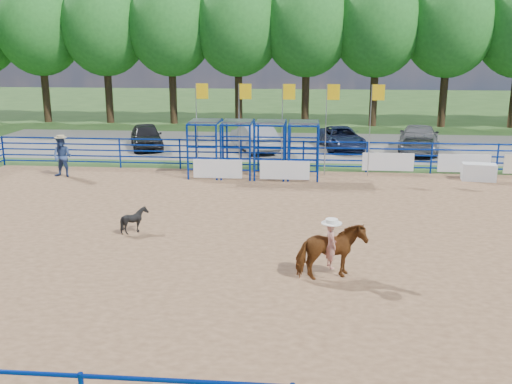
% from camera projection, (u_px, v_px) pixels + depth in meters
% --- Properties ---
extents(ground, '(120.00, 120.00, 0.00)m').
position_uv_depth(ground, '(300.00, 241.00, 17.80)').
color(ground, '#325221').
rests_on(ground, ground).
extents(arena_dirt, '(30.00, 20.00, 0.02)m').
position_uv_depth(arena_dirt, '(300.00, 241.00, 17.80)').
color(arena_dirt, '#926B49').
rests_on(arena_dirt, ground).
extents(gravel_strip, '(40.00, 10.00, 0.01)m').
position_uv_depth(gravel_strip, '(304.00, 146.00, 34.18)').
color(gravel_strip, slate).
rests_on(gravel_strip, ground).
extents(announcer_table, '(1.51, 0.85, 0.77)m').
position_uv_depth(announcer_table, '(479.00, 172.00, 25.47)').
color(announcer_table, silver).
rests_on(announcer_table, arena_dirt).
extents(horse_and_rider, '(1.93, 1.34, 2.25)m').
position_uv_depth(horse_and_rider, '(331.00, 249.00, 14.75)').
color(horse_and_rider, brown).
rests_on(horse_and_rider, arena_dirt).
extents(calf, '(0.80, 0.72, 0.85)m').
position_uv_depth(calf, '(135.00, 220.00, 18.47)').
color(calf, black).
rests_on(calf, arena_dirt).
extents(spectator_cowboy, '(0.97, 0.79, 1.91)m').
position_uv_depth(spectator_cowboy, '(62.00, 156.00, 26.05)').
color(spectator_cowboy, navy).
rests_on(spectator_cowboy, arena_dirt).
extents(car_a, '(3.03, 4.55, 1.44)m').
position_uv_depth(car_a, '(146.00, 136.00, 33.19)').
color(car_a, black).
rests_on(car_a, gravel_strip).
extents(car_b, '(3.28, 4.87, 1.52)m').
position_uv_depth(car_b, '(254.00, 137.00, 32.54)').
color(car_b, gray).
rests_on(car_b, gravel_strip).
extents(car_c, '(2.84, 4.86, 1.27)m').
position_uv_depth(car_c, '(341.00, 138.00, 33.07)').
color(car_c, '#161E39').
rests_on(car_c, gravel_strip).
extents(car_d, '(3.11, 5.64, 1.55)m').
position_uv_depth(car_d, '(419.00, 138.00, 32.13)').
color(car_d, '#5B5B5E').
rests_on(car_d, gravel_strip).
extents(perimeter_fence, '(30.10, 20.10, 1.50)m').
position_uv_depth(perimeter_fence, '(301.00, 218.00, 17.61)').
color(perimeter_fence, '#072798').
rests_on(perimeter_fence, ground).
extents(chute_assembly, '(19.32, 2.41, 4.20)m').
position_uv_depth(chute_assembly, '(262.00, 149.00, 26.16)').
color(chute_assembly, '#072798').
rests_on(chute_assembly, ground).
extents(treeline, '(56.40, 6.40, 11.24)m').
position_uv_depth(treeline, '(307.00, 21.00, 40.93)').
color(treeline, '#3F2B19').
rests_on(treeline, ground).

